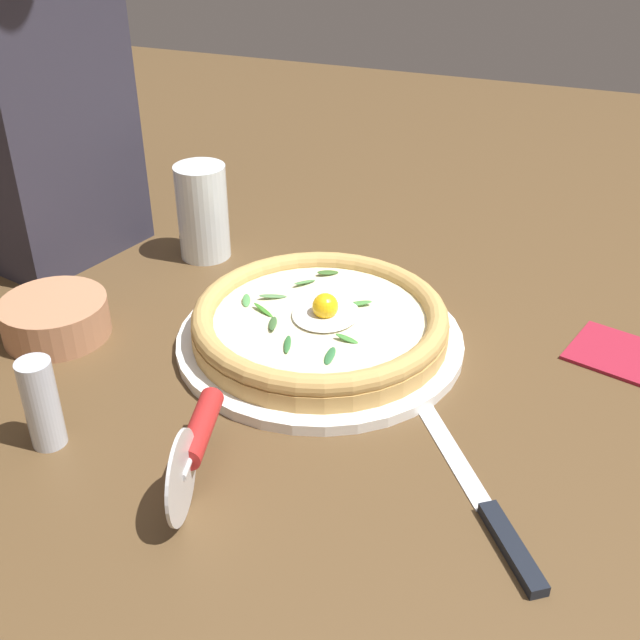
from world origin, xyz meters
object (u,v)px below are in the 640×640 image
object	(u,v)px
side_bowl	(55,318)
pizza	(320,321)
pizza_cutter	(195,443)
pepper_shaker	(42,404)
table_knife	(490,512)
folded_napkin	(638,359)
drinking_glass	(203,218)

from	to	relation	value
side_bowl	pizza	bearing A→B (deg)	106.77
pizza_cutter	pepper_shaker	bearing A→B (deg)	-87.48
side_bowl	pizza_cutter	size ratio (longest dim) A/B	0.81
pizza_cutter	table_knife	distance (m)	0.26
table_knife	folded_napkin	bearing A→B (deg)	158.99
side_bowl	drinking_glass	distance (m)	0.25
drinking_glass	pepper_shaker	xyz separation A→B (m)	(0.39, 0.04, -0.01)
side_bowl	table_knife	xyz separation A→B (m)	(0.11, 0.51, -0.02)
pizza	pepper_shaker	bearing A→B (deg)	-35.94
table_knife	drinking_glass	distance (m)	0.56
pizza_cutter	drinking_glass	size ratio (longest dim) A/B	1.17
pizza	pepper_shaker	distance (m)	0.30
side_bowl	folded_napkin	xyz separation A→B (m)	(-0.18, 0.62, -0.02)
pizza	folded_napkin	xyz separation A→B (m)	(-0.09, 0.33, -0.03)
pizza	table_knife	xyz separation A→B (m)	(0.19, 0.22, -0.03)
pizza_cutter	drinking_glass	distance (m)	0.44
side_bowl	drinking_glass	size ratio (longest dim) A/B	0.95
side_bowl	table_knife	bearing A→B (deg)	78.25
pizza	side_bowl	distance (m)	0.30
pizza	drinking_glass	world-z (taller)	drinking_glass
drinking_glass	pepper_shaker	size ratio (longest dim) A/B	1.39
pizza_cutter	folded_napkin	size ratio (longest dim) A/B	1.05
side_bowl	pizza_cutter	distance (m)	0.30
pizza_cutter	folded_napkin	distance (m)	0.49
drinking_glass	pepper_shaker	bearing A→B (deg)	6.45
pizza_cutter	table_knife	world-z (taller)	pizza_cutter
side_bowl	table_knife	size ratio (longest dim) A/B	0.56
pizza	pizza_cutter	world-z (taller)	pizza_cutter
pepper_shaker	drinking_glass	bearing A→B (deg)	-173.55
pizza	side_bowl	world-z (taller)	pizza
table_knife	pepper_shaker	xyz separation A→B (m)	(0.05, -0.40, 0.04)
pizza_cutter	pepper_shaker	xyz separation A→B (m)	(0.01, -0.15, 0.00)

